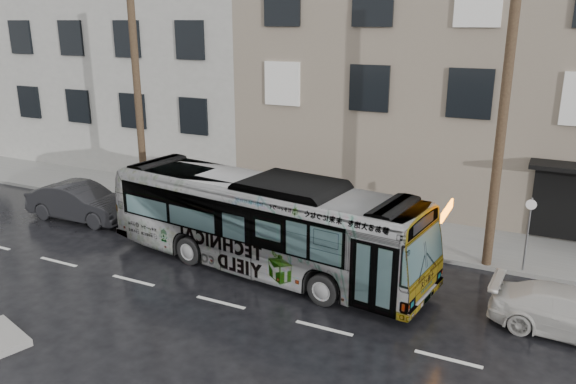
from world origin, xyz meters
name	(u,v)px	position (x,y,z in m)	size (l,w,h in m)	color
ground	(263,269)	(0.00, 0.00, 0.00)	(120.00, 120.00, 0.00)	black
sidewalk	(321,221)	(0.00, 4.90, 0.07)	(90.00, 3.60, 0.15)	gray
building_taupe	(492,72)	(5.00, 12.70, 5.50)	(20.00, 12.00, 11.00)	#7B6F5E
building_grey	(119,16)	(-18.00, 14.20, 8.00)	(26.00, 15.00, 16.00)	#A7A69E
utility_pole_front	(502,127)	(6.50, 3.30, 4.65)	(0.30, 0.30, 9.00)	#4B3A25
utility_pole_rear	(138,100)	(-7.50, 3.30, 4.65)	(0.30, 0.30, 9.00)	#4B3A25
sign_post	(527,235)	(7.60, 3.30, 1.35)	(0.06, 0.06, 2.40)	slate
bus	(262,223)	(-0.07, 0.17, 1.55)	(2.60, 11.10, 3.09)	#B2B2B2
white_sedan	(573,313)	(8.99, 0.04, 0.59)	(1.65, 4.07, 1.18)	beige
dark_sedan	(81,202)	(-8.86, 0.99, 0.74)	(1.57, 4.51, 1.49)	black
slush_pile	(2,336)	(-3.94, -6.57, 0.09)	(1.80, 0.80, 0.18)	gray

